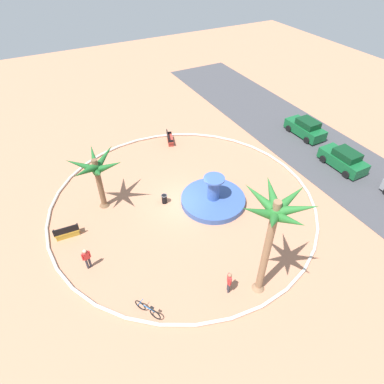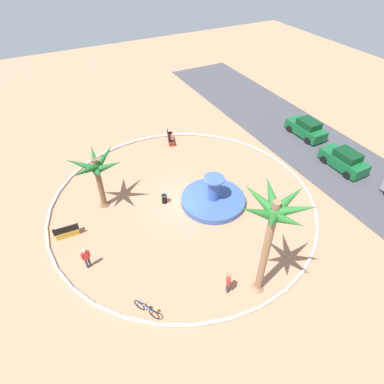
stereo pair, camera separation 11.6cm
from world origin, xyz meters
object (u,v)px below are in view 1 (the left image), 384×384
bench_west (67,233)px  person_cyclist_photo (229,282)px  palm_tree_by_curb (96,170)px  trash_bin (164,199)px  fountain (213,199)px  palm_tree_near_fountain (274,221)px  parked_car_leftmost (306,128)px  bench_east (170,139)px  person_cyclist_helmet (87,258)px  parked_car_second (343,159)px  bicycle_red_frame (148,310)px

bench_west → person_cyclist_photo: bearing=40.4°
palm_tree_by_curb → bench_west: palm_tree_by_curb is taller
palm_tree_by_curb → trash_bin: 5.27m
fountain → palm_tree_near_fountain: (7.52, -1.40, 5.18)m
bench_west → parked_car_leftmost: parked_car_leftmost is taller
fountain → parked_car_leftmost: bearing=108.2°
palm_tree_by_curb → palm_tree_near_fountain: bearing=28.1°
bench_east → trash_bin: bench_east is taller
palm_tree_by_curb → bench_west: (1.82, -3.03, -2.91)m
person_cyclist_helmet → person_cyclist_photo: 8.45m
trash_bin → person_cyclist_photo: bearing=0.9°
bench_west → trash_bin: bearing=90.3°
person_cyclist_photo → person_cyclist_helmet: bearing=-128.9°
palm_tree_by_curb → parked_car_second: palm_tree_by_curb is taller
fountain → bench_west: fountain is taller
trash_bin → person_cyclist_photo: 8.53m
fountain → trash_bin: size_ratio=6.51×
bicycle_red_frame → bench_east: bearing=151.2°
palm_tree_near_fountain → person_cyclist_photo: size_ratio=4.35×
palm_tree_near_fountain → parked_car_leftmost: size_ratio=1.74×
bicycle_red_frame → parked_car_leftmost: 22.75m
bench_west → palm_tree_by_curb: bearing=121.0°
bench_east → trash_bin: 8.34m
palm_tree_by_curb → parked_car_second: 19.82m
bench_west → person_cyclist_helmet: 3.28m
fountain → parked_car_leftmost: fountain is taller
person_cyclist_helmet → bench_east: bearing=135.8°
fountain → palm_tree_near_fountain: bearing=-10.6°
palm_tree_by_curb → person_cyclist_photo: palm_tree_by_curb is taller
person_cyclist_helmet → parked_car_second: bearing=90.8°
parked_car_second → trash_bin: bearing=-100.9°
bench_east → bicycle_red_frame: bearing=-28.8°
palm_tree_by_curb → trash_bin: size_ratio=5.95×
parked_car_leftmost → parked_car_second: bearing=-8.8°
palm_tree_by_curb → parked_car_second: size_ratio=1.08×
palm_tree_by_curb → bench_east: size_ratio=2.59×
person_cyclist_photo → parked_car_leftmost: 19.26m
trash_bin → palm_tree_near_fountain: bearing=11.1°
bicycle_red_frame → palm_tree_by_curb: bearing=177.7°
person_cyclist_helmet → parked_car_leftmost: 23.07m
person_cyclist_helmet → trash_bin: bearing=116.5°
bench_east → person_cyclist_helmet: person_cyclist_helmet is taller
parked_car_second → bench_east: bearing=-132.6°
fountain → parked_car_leftmost: size_ratio=1.18×
bench_east → parked_car_leftmost: bearing=68.0°
palm_tree_by_curb → person_cyclist_helmet: size_ratio=2.67×
parked_car_leftmost → bench_east: bearing=-112.0°
bicycle_red_frame → person_cyclist_photo: person_cyclist_photo is taller
person_cyclist_photo → palm_tree_near_fountain: bearing=68.6°
fountain → bench_east: fountain is taller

